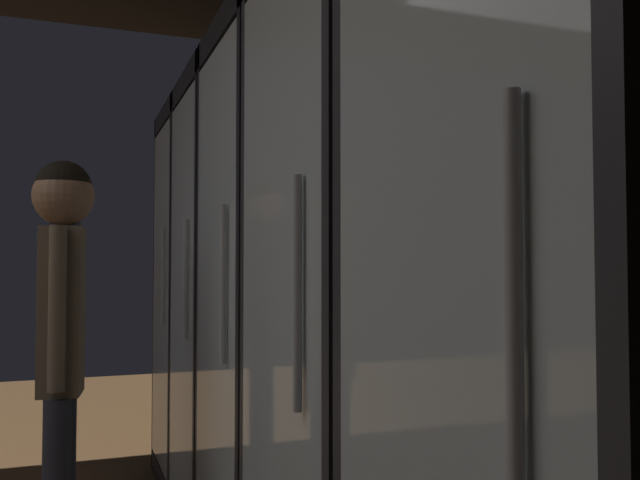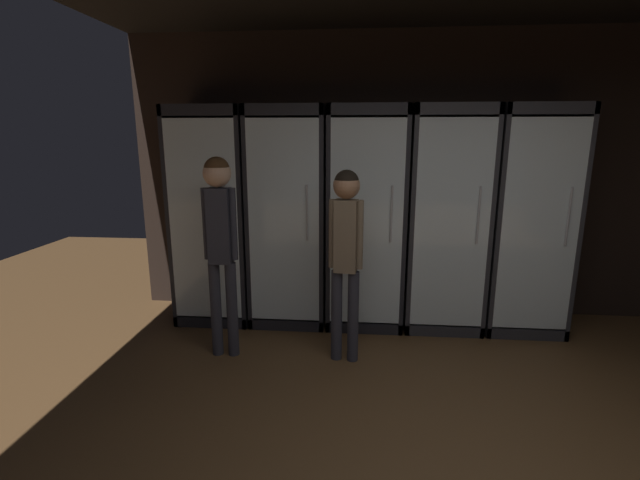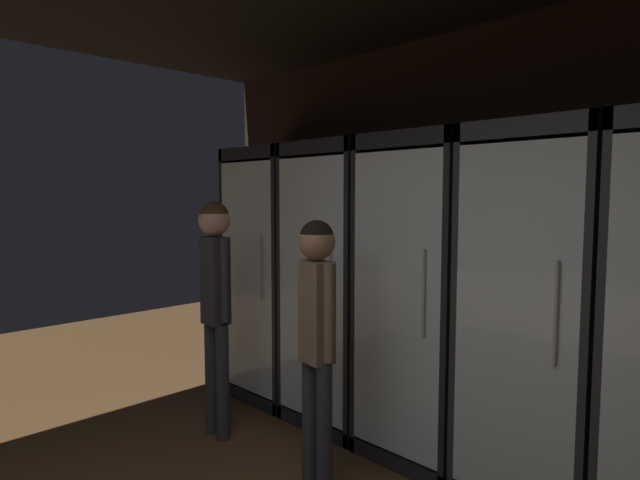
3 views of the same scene
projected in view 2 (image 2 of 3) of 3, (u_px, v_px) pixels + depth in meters
The scene contains 8 objects.
wall_back at pixel (428, 178), 4.50m from camera, with size 6.00×0.06×2.80m, color black.
cooler_far_left at pixel (216, 218), 4.45m from camera, with size 0.72×0.68×2.08m.
cooler_left at pixel (290, 218), 4.38m from camera, with size 0.72×0.68×2.08m.
cooler_center at pixel (366, 220), 4.32m from camera, with size 0.72×0.68×2.08m.
cooler_right at pixel (444, 221), 4.25m from camera, with size 0.72×0.68×2.08m.
cooler_far_right at pixel (524, 223), 4.19m from camera, with size 0.72×0.68×2.08m.
shopper_near at pixel (346, 241), 3.49m from camera, with size 0.27×0.21×1.56m.
shopper_far at pixel (220, 230), 3.56m from camera, with size 0.28×0.22×1.66m.
Camera 2 is at (-0.68, -1.57, 1.81)m, focal length 25.10 mm.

